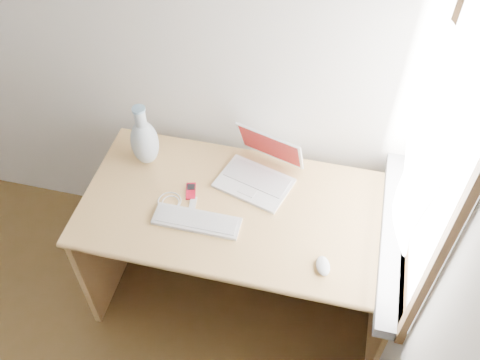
% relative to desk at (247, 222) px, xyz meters
% --- Properties ---
extents(back_wall, '(3.50, 0.04, 2.60)m').
position_rel_desk_xyz_m(back_wall, '(-1.03, 0.36, 0.75)').
color(back_wall, white).
rests_on(back_wall, floor).
extents(window, '(0.11, 0.99, 1.10)m').
position_rel_desk_xyz_m(window, '(0.69, -0.09, 0.73)').
color(window, white).
rests_on(window, right_wall).
extents(desk, '(1.45, 0.73, 0.77)m').
position_rel_desk_xyz_m(desk, '(0.00, 0.00, 0.00)').
color(desk, tan).
rests_on(desk, floor).
extents(laptop, '(0.38, 0.36, 0.22)m').
position_rel_desk_xyz_m(laptop, '(0.02, 0.10, 0.27)').
color(laptop, white).
rests_on(laptop, desk).
extents(external_keyboard, '(0.38, 0.12, 0.02)m').
position_rel_desk_xyz_m(external_keyboard, '(-0.18, -0.21, 0.23)').
color(external_keyboard, white).
rests_on(external_keyboard, desk).
extents(mouse, '(0.08, 0.11, 0.03)m').
position_rel_desk_xyz_m(mouse, '(0.39, -0.32, 0.24)').
color(mouse, white).
rests_on(mouse, desk).
extents(ipod, '(0.07, 0.11, 0.01)m').
position_rel_desk_xyz_m(ipod, '(-0.25, -0.05, 0.23)').
color(ipod, red).
rests_on(ipod, desk).
extents(cable_coil, '(0.11, 0.11, 0.01)m').
position_rel_desk_xyz_m(cable_coil, '(-0.33, -0.13, 0.23)').
color(cable_coil, white).
rests_on(cable_coil, desk).
extents(remote, '(0.04, 0.08, 0.01)m').
position_rel_desk_xyz_m(remote, '(-0.22, -0.12, 0.23)').
color(remote, white).
rests_on(remote, desk).
extents(vase, '(0.13, 0.13, 0.33)m').
position_rel_desk_xyz_m(vase, '(-0.51, 0.09, 0.36)').
color(vase, silver).
rests_on(vase, desk).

